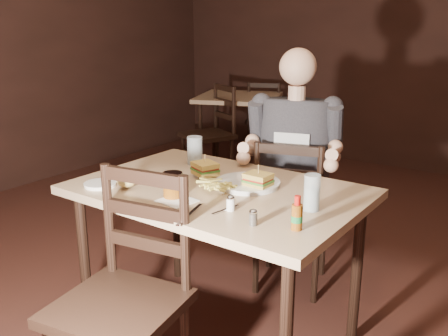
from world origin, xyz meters
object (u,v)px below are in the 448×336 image
Objects in this scene: hot_sauce at (297,213)px; bg_chair_near at (207,135)px; chair_far at (292,213)px; bg_table at (239,104)px; diner at (294,135)px; chair_near at (118,307)px; side_plate at (100,185)px; bg_chair_far at (265,120)px; main_table at (218,203)px; syrup_dispenser at (173,185)px; dinner_plate at (247,184)px; glass_left at (195,150)px; glass_right at (312,193)px.

bg_chair_near is at bearing 133.03° from hot_sauce.
hot_sauce reaches higher than chair_far.
bg_table is 1.14× the size of diner.
side_plate is (-0.45, 0.34, 0.30)m from chair_near.
side_plate is (-0.96, -0.07, -0.06)m from hot_sauce.
diner is (0.01, -0.04, 0.47)m from chair_far.
bg_chair_far is 1.10m from bg_chair_near.
diner reaches higher than side_plate.
side_plate is (-0.45, -0.29, 0.08)m from main_table.
chair_far is 8.06× the size of syrup_dispenser.
syrup_dispenser is 0.77× the size of side_plate.
hot_sauce is at bearing -22.23° from bg_chair_near.
side_plate is at bearing -147.19° from main_table.
dinner_plate is (1.63, -2.41, 0.10)m from bg_table.
main_table is 1.45× the size of chair_far.
bg_chair_near is at bearing 115.59° from side_plate.
bg_chair_far is at bearing 90.00° from bg_table.
syrup_dispenser is at bearing -62.22° from glass_left.
hot_sauce is 0.97m from side_plate.
syrup_dispenser reaches higher than bg_table.
chair_near is 1.04× the size of bg_chair_near.
syrup_dispenser is (0.25, -0.47, -0.02)m from glass_left.
chair_near is 0.55m from syrup_dispenser.
diner is 6.29× the size of side_plate.
glass_left is 1.33× the size of syrup_dispenser.
chair_near is at bearing -110.15° from diner.
diner is 6.14× the size of glass_left.
chair_far is at bearing 90.00° from diner.
syrup_dispenser is at bearing 11.23° from side_plate.
side_plate is at bearing -136.70° from diner.
diner reaches higher than hot_sauce.
hot_sauce is (0.52, 0.41, 0.36)m from chair_near.
hot_sauce is (0.84, -0.47, -0.01)m from glass_left.
glass_left is at bearing 150.46° from hot_sauce.
main_table is at bearing -37.38° from glass_left.
hot_sauce is 0.90× the size of side_plate.
bg_chair_near is 6.40× the size of side_plate.
bg_chair_near is 8.33× the size of syrup_dispenser.
glass_right is (0.47, 0.62, 0.37)m from chair_near.
hot_sauce is at bearing -29.54° from glass_left.
chair_near is 0.64m from side_plate.
chair_far reaches higher than bg_chair_far.
bg_table is 2.49m from diner.
syrup_dispenser is (-0.55, -0.20, -0.02)m from glass_right.
chair_far is 1.29m from chair_near.
chair_near is 3.30× the size of dinner_plate.
bg_chair_near is (-1.53, 1.96, -0.23)m from main_table.
bg_chair_near reaches higher than bg_chair_far.
syrup_dispenser is (-0.13, -0.88, 0.38)m from chair_far.
bg_table is 1.19× the size of bg_chair_far.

